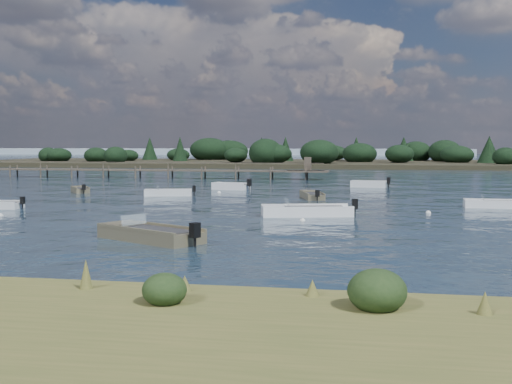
% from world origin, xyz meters
% --- Properties ---
extents(ground, '(400.00, 400.00, 0.00)m').
position_xyz_m(ground, '(0.00, 60.00, 0.00)').
color(ground, '#152432').
rests_on(ground, ground).
extents(dinghy_near_olive, '(5.41, 4.24, 1.36)m').
position_xyz_m(dinghy_near_olive, '(1.93, -2.00, 0.18)').
color(dinghy_near_olive, '#6C6348').
rests_on(dinghy_near_olive, ground).
extents(dinghy_mid_white_b, '(4.56, 1.75, 1.13)m').
position_xyz_m(dinghy_mid_white_b, '(19.82, 16.12, 0.15)').
color(dinghy_mid_white_b, silver).
rests_on(dinghy_mid_white_b, ground).
extents(tender_far_white, '(3.92, 2.32, 1.32)m').
position_xyz_m(tender_far_white, '(-1.41, 29.68, 0.19)').
color(tender_far_white, silver).
rests_on(tender_far_white, ground).
extents(tender_far_grey_b, '(3.89, 1.79, 1.31)m').
position_xyz_m(tender_far_grey_b, '(11.27, 35.28, 0.19)').
color(tender_far_grey_b, silver).
rests_on(tender_far_grey_b, ground).
extents(dinghy_extra_b, '(4.24, 2.11, 1.15)m').
position_xyz_m(dinghy_extra_b, '(-4.94, 21.70, 0.16)').
color(dinghy_extra_b, silver).
rests_on(dinghy_extra_b, ground).
extents(dinghy_extra_a, '(2.37, 4.59, 1.07)m').
position_xyz_m(dinghy_extra_a, '(6.96, 21.27, 0.15)').
color(dinghy_extra_a, '#6C6348').
rests_on(dinghy_extra_a, ground).
extents(dinghy_mid_white_a, '(5.81, 3.17, 1.33)m').
position_xyz_m(dinghy_mid_white_a, '(7.75, 8.97, 0.17)').
color(dinghy_mid_white_a, silver).
rests_on(dinghy_mid_white_a, ground).
extents(tender_far_grey, '(2.62, 3.00, 1.03)m').
position_xyz_m(tender_far_grey, '(-13.74, 23.92, 0.14)').
color(tender_far_grey, '#6C6348').
rests_on(tender_far_grey, ground).
extents(buoy_b, '(0.32, 0.32, 0.32)m').
position_xyz_m(buoy_b, '(7.82, 6.31, 0.00)').
color(buoy_b, silver).
rests_on(buoy_b, ground).
extents(buoy_c, '(0.32, 0.32, 0.32)m').
position_xyz_m(buoy_c, '(-10.07, 5.69, 0.00)').
color(buoy_c, silver).
rests_on(buoy_c, ground).
extents(buoy_d, '(0.32, 0.32, 0.32)m').
position_xyz_m(buoy_d, '(15.02, 11.75, 0.00)').
color(buoy_d, silver).
rests_on(buoy_d, ground).
extents(buoy_e, '(0.32, 0.32, 0.32)m').
position_xyz_m(buoy_e, '(-1.54, 25.50, 0.00)').
color(buoy_e, silver).
rests_on(buoy_e, ground).
extents(jetty, '(64.50, 3.20, 3.40)m').
position_xyz_m(jetty, '(-21.74, 47.99, 0.98)').
color(jetty, '#4A4136').
rests_on(jetty, ground).
extents(far_headland, '(190.00, 40.00, 5.80)m').
position_xyz_m(far_headland, '(25.00, 100.00, 1.96)').
color(far_headland, black).
rests_on(far_headland, ground).
extents(distant_haze, '(280.00, 20.00, 2.40)m').
position_xyz_m(distant_haze, '(-90.00, 230.00, 0.00)').
color(distant_haze, '#8A9CAA').
rests_on(distant_haze, ground).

